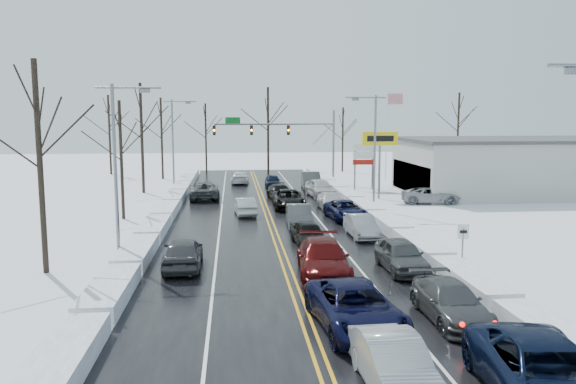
{
  "coord_description": "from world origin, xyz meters",
  "views": [
    {
      "loc": [
        -2.59,
        -32.98,
        7.43
      ],
      "look_at": [
        0.98,
        2.94,
        2.5
      ],
      "focal_mm": 35.0,
      "sensor_mm": 36.0,
      "label": 1
    }
  ],
  "objects": [
    {
      "name": "ground",
      "position": [
        0.0,
        0.0,
        0.0
      ],
      "size": [
        160.0,
        160.0,
        0.0
      ],
      "primitive_type": "plane",
      "color": "silver",
      "rests_on": "ground"
    },
    {
      "name": "road_surface",
      "position": [
        0.0,
        2.0,
        0.01
      ],
      "size": [
        14.0,
        84.0,
        0.01
      ],
      "primitive_type": "cube",
      "color": "black",
      "rests_on": "ground"
    },
    {
      "name": "snow_bank_left",
      "position": [
        -7.6,
        2.0,
        0.0
      ],
      "size": [
        1.55,
        72.0,
        0.75
      ],
      "primitive_type": "cube",
      "color": "white",
      "rests_on": "ground"
    },
    {
      "name": "snow_bank_right",
      "position": [
        7.6,
        2.0,
        0.0
      ],
      "size": [
        1.55,
        72.0,
        0.75
      ],
      "primitive_type": "cube",
      "color": "white",
      "rests_on": "ground"
    },
    {
      "name": "traffic_signal_mast",
      "position": [
        3.45,
        27.99,
        5.48
      ],
      "size": [
        13.28,
        0.39,
        8.0
      ],
      "color": "slate",
      "rests_on": "ground"
    },
    {
      "name": "tires_plus_sign",
      "position": [
        10.5,
        15.99,
        4.99
      ],
      "size": [
        3.2,
        0.34,
        6.0
      ],
      "color": "slate",
      "rests_on": "ground"
    },
    {
      "name": "used_vehicles_sign",
      "position": [
        10.5,
        22.0,
        3.32
      ],
      "size": [
        2.2,
        0.22,
        4.65
      ],
      "color": "slate",
      "rests_on": "ground"
    },
    {
      "name": "speed_limit_sign",
      "position": [
        8.2,
        -8.0,
        1.63
      ],
      "size": [
        0.55,
        0.09,
        2.35
      ],
      "color": "slate",
      "rests_on": "ground"
    },
    {
      "name": "flagpole",
      "position": [
        15.17,
        30.0,
        5.93
      ],
      "size": [
        1.87,
        1.2,
        10.0
      ],
      "color": "silver",
      "rests_on": "ground"
    },
    {
      "name": "dealership_building",
      "position": [
        23.98,
        18.0,
        2.66
      ],
      "size": [
        20.4,
        12.4,
        5.3
      ],
      "color": "#B2B2AD",
      "rests_on": "ground"
    },
    {
      "name": "streetlight_ne",
      "position": [
        8.3,
        10.0,
        5.31
      ],
      "size": [
        3.2,
        0.25,
        9.0
      ],
      "color": "slate",
      "rests_on": "ground"
    },
    {
      "name": "streetlight_sw",
      "position": [
        -8.3,
        -4.0,
        5.31
      ],
      "size": [
        3.2,
        0.25,
        9.0
      ],
      "color": "slate",
      "rests_on": "ground"
    },
    {
      "name": "streetlight_nw",
      "position": [
        -8.3,
        24.0,
        5.31
      ],
      "size": [
        3.2,
        0.25,
        9.0
      ],
      "color": "slate",
      "rests_on": "ground"
    },
    {
      "name": "tree_left_b",
      "position": [
        -11.5,
        -6.0,
        6.99
      ],
      "size": [
        4.0,
        4.0,
        10.0
      ],
      "color": "#2D231C",
      "rests_on": "ground"
    },
    {
      "name": "tree_left_c",
      "position": [
        -10.5,
        8.0,
        5.94
      ],
      "size": [
        3.4,
        3.4,
        8.5
      ],
      "color": "#2D231C",
      "rests_on": "ground"
    },
    {
      "name": "tree_left_d",
      "position": [
        -11.2,
        22.0,
        7.33
      ],
      "size": [
        4.2,
        4.2,
        10.5
      ],
      "color": "#2D231C",
      "rests_on": "ground"
    },
    {
      "name": "tree_left_e",
      "position": [
        -10.8,
        34.0,
        6.64
      ],
      "size": [
        3.8,
        3.8,
        9.5
      ],
      "color": "#2D231C",
      "rests_on": "ground"
    },
    {
      "name": "tree_far_a",
      "position": [
        -18.0,
        40.0,
        6.99
      ],
      "size": [
        4.0,
        4.0,
        10.0
      ],
      "color": "#2D231C",
      "rests_on": "ground"
    },
    {
      "name": "tree_far_b",
      "position": [
        -6.0,
        41.0,
        6.29
      ],
      "size": [
        3.6,
        3.6,
        9.0
      ],
      "color": "#2D231C",
      "rests_on": "ground"
    },
    {
      "name": "tree_far_c",
      "position": [
        2.0,
        39.0,
        7.68
      ],
      "size": [
        4.4,
        4.4,
        11.0
      ],
      "color": "#2D231C",
      "rests_on": "ground"
    },
    {
      "name": "tree_far_d",
      "position": [
        12.0,
        40.5,
        5.94
      ],
      "size": [
        3.4,
        3.4,
        8.5
      ],
      "color": "#2D231C",
      "rests_on": "ground"
    },
    {
      "name": "tree_far_e",
      "position": [
        28.0,
        41.0,
        7.33
      ],
      "size": [
        4.2,
        4.2,
        10.5
      ],
      "color": "#2D231C",
      "rests_on": "ground"
    },
    {
      "name": "queued_car_2",
      "position": [
        1.62,
        -14.48,
        0.0
      ],
      "size": [
        3.11,
        5.88,
        1.58
      ],
      "primitive_type": "imported",
      "rotation": [
        0.0,
        0.0,
        0.09
      ],
      "color": "black",
      "rests_on": "ground"
    },
    {
      "name": "queued_car_3",
      "position": [
        1.56,
        -7.84,
        0.0
      ],
      "size": [
        2.68,
        5.8,
        1.64
      ],
      "primitive_type": "imported",
      "rotation": [
        0.0,
        0.0,
        -0.07
      ],
      "color": "#450909",
      "rests_on": "ground"
    },
    {
      "name": "queued_car_4",
      "position": [
        1.71,
        -1.7,
        0.0
      ],
      "size": [
        1.9,
        4.19,
        1.39
      ],
      "primitive_type": "imported",
      "rotation": [
        0.0,
        0.0,
        0.06
      ],
      "color": "black",
      "rests_on": "ground"
    },
    {
      "name": "queued_car_5",
      "position": [
        1.81,
        3.8,
        0.0
      ],
      "size": [
        1.73,
        4.55,
        1.48
      ],
      "primitive_type": "imported",
      "rotation": [
        0.0,
        0.0,
        -0.04
      ],
      "color": "#414446",
      "rests_on": "ground"
    },
    {
      "name": "queued_car_6",
      "position": [
        1.9,
        11.5,
        0.0
      ],
      "size": [
        2.57,
        5.41,
        1.49
      ],
      "primitive_type": "imported",
      "rotation": [
        0.0,
        0.0,
        -0.02
      ],
      "color": "black",
      "rests_on": "ground"
    },
    {
      "name": "queued_car_7",
      "position": [
        1.58,
        16.09,
        0.0
      ],
      "size": [
        2.42,
        4.83,
        1.35
      ],
      "primitive_type": "imported",
      "rotation": [
        0.0,
        0.0,
        0.12
      ],
      "color": "black",
      "rests_on": "ground"
    },
    {
      "name": "queued_car_8",
      "position": [
        1.56,
        24.85,
        0.0
      ],
      "size": [
        1.58,
        3.9,
        1.33
      ],
      "primitive_type": "imported",
      "rotation": [
        0.0,
        0.0,
        -0.0
      ],
      "color": "black",
      "rests_on": "ground"
    },
    {
      "name": "queued_car_11",
      "position": [
        5.27,
        -13.94,
        0.0
      ],
      "size": [
        1.98,
        4.75,
        1.37
      ],
      "primitive_type": "imported",
      "rotation": [
        0.0,
        0.0,
        0.01
      ],
      "color": "#3F4144",
      "rests_on": "ground"
    },
    {
      "name": "queued_car_12",
      "position": [
        5.43,
        -7.36,
        0.0
      ],
      "size": [
        1.88,
        4.53,
        1.53
      ],
      "primitive_type": "imported",
      "rotation": [
        0.0,
        0.0,
        0.01
      ],
      "color": "#3C3E40",
      "rests_on": "ground"
    },
    {
      "name": "queued_car_13",
      "position": [
        5.26,
        0.25,
        0.0
      ],
      "size": [
        1.53,
        4.17,
        1.37
      ],
      "primitive_type": "imported",
      "rotation": [
        0.0,
        0.0,
        0.02
      ],
      "color": "gray",
      "rests_on": "ground"
    },
    {
      "name": "queued_car_14",
      "position": [
        5.44,
        6.08,
        0.0
      ],
      "size": [
        2.65,
        5.11,
        1.37
      ],
      "primitive_type": "imported",
      "rotation": [
        0.0,
        0.0,
        0.08
      ],
      "color": "black",
      "rests_on": "ground"
    },
    {
      "name": "queued_car_15",
      "position": [
        5.16,
        10.5,
        0.0
      ],
      "size": [
        1.99,
        4.61,
        1.32
      ],
      "primitive_type": "imported",
      "rotation": [
        0.0,
        0.0,
        0.03
      ],
      "color": "silver",
      "rests_on": "ground"
    },
    {
      "name": "queued_car_16",
      "position": [
        5.37,
        17.35,
        0.0
      ],
      "size": [
        2.61,
        5.19,
        1.7
      ],
      "primitive_type": "imported",
      "rotation": [
        0.0,
        0.0,
        0.13
      ],
      "color": "silver",
      "rests_on": "ground"
    },
    {
      "name": "queued_car_17",
      "position": [
        5.35,
        23.35,
        0.0
      ],
      "size": [
        2.11,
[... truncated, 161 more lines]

